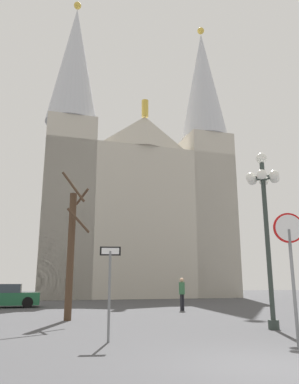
{
  "coord_description": "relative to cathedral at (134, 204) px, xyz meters",
  "views": [
    {
      "loc": [
        -3.48,
        -6.86,
        1.52
      ],
      "look_at": [
        0.23,
        16.96,
        7.32
      ],
      "focal_mm": 34.91,
      "sensor_mm": 36.0,
      "label": 1
    }
  ],
  "objects": [
    {
      "name": "parked_car_near_green",
      "position": [
        -9.61,
        -14.96,
        -9.11
      ],
      "size": [
        4.41,
        2.31,
        1.39
      ],
      "color": "#1E5B38",
      "rests_on": "ground"
    },
    {
      "name": "cathedral",
      "position": [
        0.0,
        0.0,
        0.0
      ],
      "size": [
        20.92,
        15.8,
        31.18
      ],
      "color": "#BCB5A5",
      "rests_on": "ground"
    },
    {
      "name": "pedestrian_walking",
      "position": [
        0.57,
        -19.06,
        -8.72
      ],
      "size": [
        0.32,
        0.32,
        1.72
      ],
      "color": "black",
      "rests_on": "ground"
    },
    {
      "name": "stop_sign",
      "position": [
        0.46,
        -30.91,
        -7.54
      ],
      "size": [
        0.75,
        0.19,
        3.21
      ],
      "color": "slate",
      "rests_on": "ground"
    },
    {
      "name": "street_lamp",
      "position": [
        1.61,
        -27.41,
        -5.57
      ],
      "size": [
        1.26,
        1.14,
        6.1
      ],
      "color": "#2D3833",
      "rests_on": "ground"
    },
    {
      "name": "bare_tree",
      "position": [
        -5.23,
        -23.44,
        -6.95
      ],
      "size": [
        1.28,
        1.44,
        6.09
      ],
      "color": "#473323",
      "rests_on": "ground"
    },
    {
      "name": "ground_plane",
      "position": [
        -0.93,
        -32.68,
        -9.77
      ],
      "size": [
        120.0,
        120.0,
        0.0
      ],
      "primitive_type": "plane",
      "color": "#424244"
    },
    {
      "name": "one_way_arrow_sign",
      "position": [
        -3.89,
        -29.26,
        -8.26
      ],
      "size": [
        0.57,
        0.07,
        2.45
      ],
      "color": "slate",
      "rests_on": "ground"
    }
  ]
}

